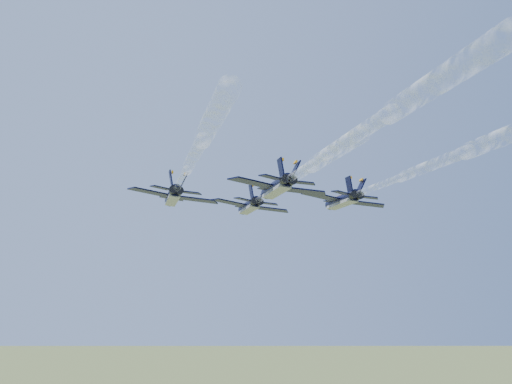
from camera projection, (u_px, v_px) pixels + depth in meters
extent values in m
cylinder|color=black|center=(249.00, 206.00, 103.57)|extent=(2.63, 11.71, 1.69)
cone|color=black|center=(242.00, 210.00, 110.35)|extent=(1.87, 2.41, 1.69)
ellipsoid|color=black|center=(247.00, 205.00, 106.54)|extent=(1.12, 2.17, 0.83)
cube|color=gray|center=(249.00, 210.00, 103.49)|extent=(2.20, 10.49, 0.58)
cube|color=black|center=(230.00, 203.00, 102.40)|extent=(5.56, 3.89, 0.89)
cube|color=#F6A10C|center=(229.00, 203.00, 103.87)|extent=(4.84, 1.43, 0.90)
cube|color=black|center=(270.00, 209.00, 103.34)|extent=(5.74, 4.53, 0.89)
cube|color=#F6A10C|center=(268.00, 210.00, 104.80)|extent=(4.64, 2.17, 0.90)
cube|color=black|center=(243.00, 200.00, 97.86)|extent=(2.58, 2.01, 0.45)
cube|color=black|center=(269.00, 204.00, 98.44)|extent=(2.66, 2.27, 0.45)
cube|color=black|center=(251.00, 193.00, 98.81)|extent=(0.68, 1.96, 2.27)
cube|color=black|center=(262.00, 195.00, 99.04)|extent=(1.29, 2.01, 2.10)
cylinder|color=black|center=(254.00, 202.00, 97.48)|extent=(1.17, 1.14, 1.09)
cylinder|color=black|center=(260.00, 203.00, 97.60)|extent=(1.17, 1.14, 1.09)
cylinder|color=black|center=(173.00, 196.00, 90.66)|extent=(2.63, 11.71, 1.69)
cone|color=black|center=(170.00, 201.00, 97.44)|extent=(1.87, 2.41, 1.69)
ellipsoid|color=black|center=(172.00, 195.00, 93.64)|extent=(1.12, 2.17, 0.83)
cube|color=gray|center=(172.00, 200.00, 90.58)|extent=(2.20, 10.49, 0.58)
cube|color=black|center=(150.00, 192.00, 89.50)|extent=(5.56, 3.89, 0.89)
cube|color=#F6A10C|center=(150.00, 193.00, 90.96)|extent=(4.84, 1.43, 0.90)
cube|color=black|center=(196.00, 200.00, 90.43)|extent=(5.74, 4.53, 0.89)
cube|color=#F6A10C|center=(195.00, 200.00, 91.89)|extent=(4.64, 2.17, 0.90)
cube|color=black|center=(161.00, 188.00, 84.95)|extent=(2.58, 2.01, 0.45)
cube|color=black|center=(191.00, 193.00, 85.53)|extent=(2.66, 2.27, 0.45)
cube|color=black|center=(171.00, 180.00, 85.90)|extent=(0.68, 1.96, 2.27)
cube|color=black|center=(183.00, 182.00, 86.13)|extent=(1.29, 2.01, 2.10)
cylinder|color=black|center=(173.00, 190.00, 84.57)|extent=(1.17, 1.14, 1.09)
cylinder|color=black|center=(179.00, 191.00, 84.69)|extent=(1.17, 1.14, 1.09)
cylinder|color=black|center=(342.00, 200.00, 95.80)|extent=(2.63, 11.71, 1.69)
cone|color=black|center=(328.00, 205.00, 102.58)|extent=(1.87, 2.41, 1.69)
ellipsoid|color=black|center=(336.00, 199.00, 98.77)|extent=(1.12, 2.17, 0.83)
cube|color=gray|center=(342.00, 204.00, 95.71)|extent=(2.20, 10.49, 0.58)
cube|color=black|center=(322.00, 197.00, 94.63)|extent=(5.56, 3.89, 0.89)
cube|color=#F6A10C|center=(319.00, 197.00, 96.10)|extent=(4.84, 1.43, 0.90)
cube|color=black|center=(365.00, 204.00, 95.56)|extent=(5.74, 4.53, 0.89)
cube|color=#F6A10C|center=(361.00, 204.00, 97.03)|extent=(4.64, 2.17, 0.90)
cube|color=black|center=(341.00, 193.00, 90.09)|extent=(2.58, 2.01, 0.45)
cube|color=black|center=(369.00, 198.00, 90.67)|extent=(2.66, 2.27, 0.45)
cube|color=black|center=(349.00, 186.00, 91.03)|extent=(0.68, 1.96, 2.27)
cube|color=black|center=(360.00, 188.00, 91.27)|extent=(1.29, 2.01, 2.10)
cylinder|color=black|center=(354.00, 195.00, 89.71)|extent=(1.17, 1.14, 1.09)
cylinder|color=black|center=(359.00, 196.00, 89.83)|extent=(1.17, 1.14, 1.09)
cylinder|color=black|center=(277.00, 187.00, 81.55)|extent=(2.63, 11.71, 1.69)
cone|color=black|center=(265.00, 194.00, 88.34)|extent=(1.87, 2.41, 1.69)
ellipsoid|color=black|center=(272.00, 186.00, 84.53)|extent=(1.12, 2.17, 0.83)
cube|color=gray|center=(276.00, 192.00, 81.47)|extent=(2.20, 10.49, 0.58)
cube|color=black|center=(252.00, 183.00, 80.39)|extent=(5.56, 3.89, 0.89)
cube|color=#F6A10C|center=(250.00, 183.00, 81.86)|extent=(4.84, 1.43, 0.90)
cube|color=black|center=(303.00, 191.00, 81.32)|extent=(5.74, 4.53, 0.89)
cube|color=#F6A10C|center=(300.00, 192.00, 82.79)|extent=(4.64, 2.17, 0.90)
cube|color=black|center=(271.00, 178.00, 75.85)|extent=(2.58, 2.01, 0.45)
cube|color=black|center=(304.00, 183.00, 76.42)|extent=(2.66, 2.27, 0.45)
cube|color=black|center=(281.00, 169.00, 76.79)|extent=(0.68, 1.96, 2.27)
cube|color=black|center=(294.00, 171.00, 77.02)|extent=(1.29, 2.01, 2.10)
cylinder|color=black|center=(285.00, 180.00, 75.46)|extent=(1.17, 1.14, 1.09)
cylinder|color=black|center=(292.00, 181.00, 75.58)|extent=(1.17, 1.14, 1.09)
cylinder|color=white|center=(268.00, 195.00, 90.06)|extent=(2.18, 15.75, 0.89)
cylinder|color=white|center=(295.00, 180.00, 75.55)|extent=(2.51, 15.77, 1.23)
cylinder|color=white|center=(334.00, 157.00, 61.05)|extent=(2.91, 15.81, 1.63)
cylinder|color=white|center=(181.00, 182.00, 77.15)|extent=(2.18, 15.75, 0.89)
cylinder|color=white|center=(193.00, 160.00, 62.65)|extent=(2.51, 15.77, 1.23)
cylinder|color=white|center=(213.00, 125.00, 48.14)|extent=(2.91, 15.81, 1.63)
cylinder|color=white|center=(377.00, 188.00, 82.28)|extent=(2.18, 15.75, 0.89)
cylinder|color=white|center=(431.00, 169.00, 67.78)|extent=(2.51, 15.77, 1.23)
cylinder|color=white|center=(306.00, 169.00, 68.04)|extent=(2.18, 15.75, 0.89)
cylinder|color=white|center=(355.00, 140.00, 53.54)|extent=(2.51, 15.77, 1.23)
cylinder|color=white|center=(439.00, 90.00, 39.04)|extent=(2.91, 15.81, 1.63)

